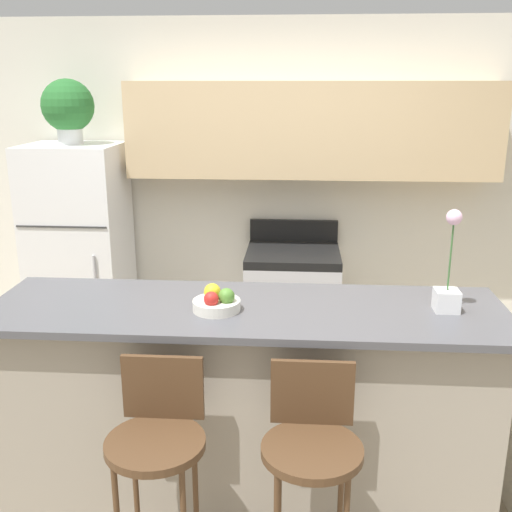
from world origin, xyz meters
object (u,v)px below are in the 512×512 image
(potted_plant_on_fridge, at_px, (68,108))
(fruit_bowl, at_px, (217,302))
(bar_stool_right, at_px, (312,450))
(trash_bin, at_px, (151,348))
(stove_range, at_px, (292,308))
(refrigerator, at_px, (80,256))
(bar_stool_left, at_px, (158,443))
(orchid_vase, at_px, (448,282))

(potted_plant_on_fridge, bearing_deg, fruit_bowl, -52.60)
(bar_stool_right, height_order, trash_bin, bar_stool_right)
(stove_range, relative_size, fruit_bowl, 4.86)
(trash_bin, bearing_deg, refrigerator, 159.73)
(bar_stool_left, bearing_deg, bar_stool_right, 0.00)
(stove_range, relative_size, potted_plant_on_fridge, 2.37)
(refrigerator, distance_m, bar_stool_right, 2.74)
(refrigerator, bearing_deg, orchid_vase, -34.25)
(stove_range, distance_m, fruit_bowl, 1.80)
(refrigerator, distance_m, fruit_bowl, 2.09)
(bar_stool_right, distance_m, fruit_bowl, 0.79)
(potted_plant_on_fridge, bearing_deg, refrigerator, -61.36)
(fruit_bowl, bearing_deg, potted_plant_on_fridge, 127.40)
(refrigerator, bearing_deg, potted_plant_on_fridge, 118.64)
(refrigerator, distance_m, trash_bin, 0.87)
(orchid_vase, xyz_separation_m, fruit_bowl, (-1.05, -0.07, -0.10))
(orchid_vase, height_order, fruit_bowl, orchid_vase)
(bar_stool_right, bearing_deg, orchid_vase, 42.79)
(trash_bin, bearing_deg, bar_stool_left, -74.85)
(bar_stool_right, relative_size, trash_bin, 2.66)
(fruit_bowl, bearing_deg, refrigerator, 127.40)
(bar_stool_left, xyz_separation_m, potted_plant_on_fridge, (-1.08, 2.15, 1.23))
(potted_plant_on_fridge, distance_m, orchid_vase, 2.89)
(bar_stool_left, distance_m, orchid_vase, 1.46)
(stove_range, relative_size, bar_stool_right, 1.06)
(bar_stool_right, distance_m, potted_plant_on_fridge, 3.00)
(refrigerator, bearing_deg, fruit_bowl, -52.60)
(potted_plant_on_fridge, xyz_separation_m, orchid_vase, (2.31, -1.58, -0.71))
(refrigerator, distance_m, potted_plant_on_fridge, 1.09)
(bar_stool_left, distance_m, fruit_bowl, 0.68)
(refrigerator, height_order, trash_bin, refrigerator)
(refrigerator, distance_m, stove_range, 1.64)
(stove_range, bearing_deg, bar_stool_right, -87.28)
(stove_range, bearing_deg, bar_stool_left, -103.52)
(potted_plant_on_fridge, relative_size, orchid_vase, 0.95)
(bar_stool_right, xyz_separation_m, orchid_vase, (0.62, 0.57, 0.52))
(potted_plant_on_fridge, height_order, orchid_vase, potted_plant_on_fridge)
(refrigerator, distance_m, orchid_vase, 2.83)
(stove_range, height_order, potted_plant_on_fridge, potted_plant_on_fridge)
(stove_range, height_order, bar_stool_left, stove_range)
(fruit_bowl, bearing_deg, orchid_vase, 3.96)
(refrigerator, xyz_separation_m, trash_bin, (0.56, -0.21, -0.64))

